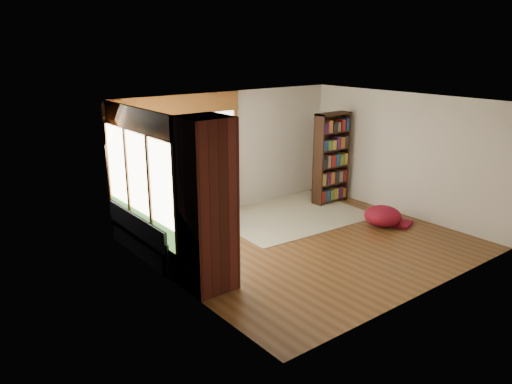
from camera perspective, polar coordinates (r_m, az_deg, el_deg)
floor at (r=9.39m, az=5.85°, el=-5.74°), size 5.50×5.50×0.00m
ceiling at (r=8.74m, az=6.36°, el=10.22°), size 5.50×5.50×0.00m
wall_back at (r=10.86m, az=-3.09°, el=4.61°), size 5.50×0.04×2.60m
wall_front at (r=7.47m, az=19.48°, el=-2.00°), size 5.50×0.04×2.60m
wall_left at (r=7.41m, az=-9.46°, el=-1.39°), size 0.04×5.00×2.60m
wall_right at (r=11.02m, az=16.50°, el=4.11°), size 0.04×5.00×2.60m
windows_back at (r=10.21m, az=-8.54°, el=3.94°), size 2.82×0.10×1.90m
windows_left at (r=8.44m, az=-13.22°, el=0.99°), size 0.10×2.62×1.90m
roller_blind at (r=9.10m, az=-15.45°, el=4.55°), size 0.03×0.72×0.90m
brick_chimney at (r=7.29m, az=-5.72°, el=-1.55°), size 0.70×0.70×2.60m
sectional_sofa at (r=9.50m, az=-9.91°, el=-3.67°), size 2.20×2.20×0.80m
area_rug at (r=10.79m, az=3.85°, el=-2.64°), size 3.21×2.53×0.01m
bookshelf at (r=11.54m, az=8.63°, el=3.84°), size 0.89×0.30×2.08m
pouf at (r=10.43m, az=14.29°, el=-2.62°), size 0.95×0.95×0.40m
dog_tan at (r=9.37m, az=-7.79°, el=-0.50°), size 1.17×0.98×0.57m
dog_brindle at (r=8.94m, az=-7.73°, el=-1.88°), size 0.62×0.84×0.42m
throw_pillows at (r=9.49m, az=-10.27°, el=-0.65°), size 1.98×1.68×0.45m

